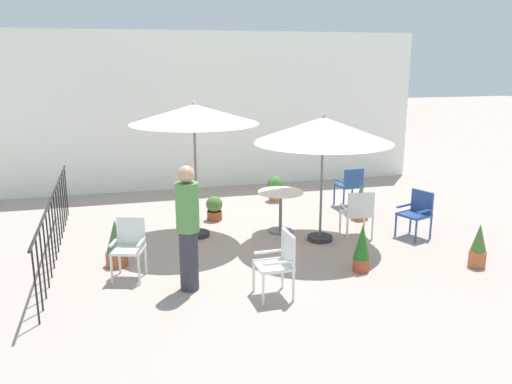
{
  "coord_description": "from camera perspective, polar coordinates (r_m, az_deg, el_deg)",
  "views": [
    {
      "loc": [
        -2.4,
        -8.72,
        3.15
      ],
      "look_at": [
        0.0,
        0.24,
        0.8
      ],
      "focal_mm": 37.23,
      "sensor_mm": 36.0,
      "label": 1
    }
  ],
  "objects": [
    {
      "name": "potted_plant_2",
      "position": [
        8.88,
        22.79,
        -5.42
      ],
      "size": [
        0.26,
        0.26,
        0.7
      ],
      "color": "#BD6237",
      "rests_on": "ground"
    },
    {
      "name": "potted_plant_1",
      "position": [
        8.17,
        11.31,
        -5.91
      ],
      "size": [
        0.25,
        0.25,
        0.75
      ],
      "color": "#B1482E",
      "rests_on": "ground"
    },
    {
      "name": "patio_chair_3",
      "position": [
        9.65,
        10.93,
        -2.0
      ],
      "size": [
        0.56,
        0.54,
        0.86
      ],
      "color": "white",
      "rests_on": "ground"
    },
    {
      "name": "ground_plane",
      "position": [
        9.58,
        0.37,
        -4.96
      ],
      "size": [
        60.0,
        60.0,
        0.0
      ],
      "primitive_type": "plane",
      "color": "#AC988E"
    },
    {
      "name": "potted_plant_3",
      "position": [
        10.58,
        -4.5,
        -1.71
      ],
      "size": [
        0.33,
        0.33,
        0.49
      ],
      "color": "#9B492B",
      "rests_on": "ground"
    },
    {
      "name": "patio_chair_2",
      "position": [
        7.99,
        -13.45,
        -5.42
      ],
      "size": [
        0.54,
        0.54,
        0.89
      ],
      "color": "silver",
      "rests_on": "ground"
    },
    {
      "name": "patio_umbrella_0",
      "position": [
        9.08,
        7.23,
        6.56
      ],
      "size": [
        2.39,
        2.39,
        2.24
      ],
      "color": "#2D2D2D",
      "rests_on": "ground"
    },
    {
      "name": "potted_plant_0",
      "position": [
        10.76,
        11.16,
        -1.11
      ],
      "size": [
        0.33,
        0.33,
        0.73
      ],
      "color": "#C37140",
      "rests_on": "ground"
    },
    {
      "name": "patio_umbrella_1",
      "position": [
        9.26,
        -6.68,
        8.18
      ],
      "size": [
        2.24,
        2.24,
        2.43
      ],
      "color": "#2D2D2D",
      "rests_on": "ground"
    },
    {
      "name": "patio_chair_1",
      "position": [
        11.55,
        10.1,
        0.86
      ],
      "size": [
        0.5,
        0.51,
        0.87
      ],
      "color": "#274D93",
      "rests_on": "ground"
    },
    {
      "name": "villa_facade",
      "position": [
        13.22,
        -4.51,
        8.71
      ],
      "size": [
        10.44,
        0.3,
        3.77
      ],
      "primitive_type": "cube",
      "color": "white",
      "rests_on": "ground"
    },
    {
      "name": "potted_plant_5",
      "position": [
        8.51,
        -14.82,
        -5.45
      ],
      "size": [
        0.34,
        0.34,
        0.74
      ],
      "color": "#AB5236",
      "rests_on": "ground"
    },
    {
      "name": "cafe_table_0",
      "position": [
        9.78,
        2.65,
        -1.25
      ],
      "size": [
        0.84,
        0.84,
        0.77
      ],
      "color": "white",
      "rests_on": "ground"
    },
    {
      "name": "terrace_railing",
      "position": [
        9.12,
        -20.9,
        -2.41
      ],
      "size": [
        0.03,
        5.13,
        1.01
      ],
      "color": "black",
      "rests_on": "ground"
    },
    {
      "name": "patio_chair_0",
      "position": [
        7.17,
        2.5,
        -7.3
      ],
      "size": [
        0.47,
        0.49,
        0.9
      ],
      "color": "white",
      "rests_on": "ground"
    },
    {
      "name": "standing_person",
      "position": [
        7.29,
        -7.33,
        -3.72
      ],
      "size": [
        0.44,
        0.44,
        1.76
      ],
      "color": "#33333D",
      "rests_on": "ground"
    },
    {
      "name": "patio_chair_4",
      "position": [
        9.95,
        16.92,
        -1.92
      ],
      "size": [
        0.59,
        0.61,
        0.84
      ],
      "color": "#2A4C8F",
      "rests_on": "ground"
    },
    {
      "name": "potted_plant_4",
      "position": [
        11.97,
        2.11,
        0.48
      ],
      "size": [
        0.36,
        0.36,
        0.57
      ],
      "color": "#C37247",
      "rests_on": "ground"
    }
  ]
}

